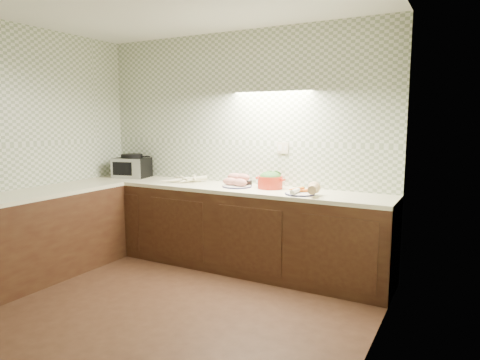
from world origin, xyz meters
The scene contains 8 objects.
room centered at (0.00, 0.00, 1.63)m, with size 3.60×3.60×2.60m.
counter centered at (-0.68, 0.68, 0.45)m, with size 3.60×3.60×0.90m.
toaster_oven centered at (-1.42, 1.58, 1.04)m, with size 0.47×0.39×0.29m.
parsnip_pile centered at (-0.61, 1.52, 0.93)m, with size 0.43×0.40×0.08m.
sweet_potato_plate centered at (0.14, 1.53, 0.96)m, with size 0.32×0.32×0.14m.
onion_bowl centered at (0.17, 1.63, 0.94)m, with size 0.15×0.15×0.12m.
dutch_oven centered at (0.50, 1.59, 0.99)m, with size 0.33×0.28×0.18m.
veg_plate centered at (0.97, 1.40, 0.95)m, with size 0.35×0.31×0.13m.
Camera 1 is at (2.35, -2.49, 1.62)m, focal length 32.00 mm.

